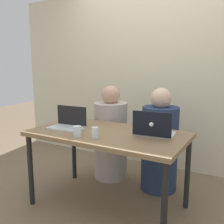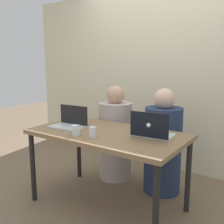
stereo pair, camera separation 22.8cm
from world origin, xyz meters
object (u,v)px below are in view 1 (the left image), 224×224
(water_glass_left, at_px, (77,132))
(laptop_back_right, at_px, (154,130))
(person_on_right, at_px, (160,145))
(water_glass_center, at_px, (95,133))
(person_on_left, at_px, (111,138))
(laptop_front_left, at_px, (68,124))

(water_glass_left, bearing_deg, laptop_back_right, 30.57)
(person_on_right, height_order, water_glass_center, person_on_right)
(laptop_back_right, height_order, water_glass_left, laptop_back_right)
(person_on_right, height_order, water_glass_left, person_on_right)
(person_on_left, height_order, laptop_back_right, person_on_left)
(person_on_left, bearing_deg, water_glass_center, 125.67)
(water_glass_center, bearing_deg, water_glass_left, -166.26)
(laptop_front_left, bearing_deg, person_on_left, 75.62)
(laptop_front_left, relative_size, water_glass_left, 3.75)
(person_on_right, relative_size, laptop_front_left, 3.20)
(laptop_back_right, distance_m, water_glass_center, 0.52)
(laptop_back_right, height_order, water_glass_center, laptop_back_right)
(person_on_right, bearing_deg, laptop_back_right, 97.41)
(person_on_right, height_order, laptop_front_left, person_on_right)
(person_on_left, height_order, laptop_front_left, person_on_left)
(water_glass_center, bearing_deg, person_on_right, 69.11)
(laptop_front_left, height_order, water_glass_left, laptop_front_left)
(person_on_right, height_order, laptop_back_right, person_on_right)
(person_on_left, relative_size, laptop_back_right, 3.10)
(person_on_left, xyz_separation_m, water_glass_left, (0.15, -0.85, 0.29))
(person_on_left, distance_m, person_on_right, 0.62)
(person_on_left, bearing_deg, person_on_right, -165.16)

